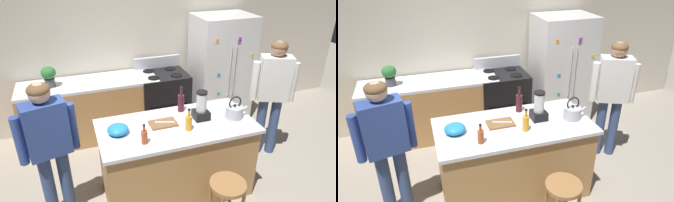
# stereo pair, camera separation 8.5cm
# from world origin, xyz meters

# --- Properties ---
(ground_plane) EXTENTS (14.00, 14.00, 0.00)m
(ground_plane) POSITION_xyz_m (0.00, 0.00, 0.00)
(ground_plane) COLOR #9E9384
(back_wall) EXTENTS (8.00, 0.10, 2.70)m
(back_wall) POSITION_xyz_m (0.00, 1.95, 1.35)
(back_wall) COLOR beige
(back_wall) RESTS_ON ground_plane
(kitchen_island) EXTENTS (1.74, 0.83, 0.93)m
(kitchen_island) POSITION_xyz_m (0.00, 0.00, 0.47)
(kitchen_island) COLOR #B7844C
(kitchen_island) RESTS_ON ground_plane
(back_counter_run) EXTENTS (2.00, 0.64, 0.93)m
(back_counter_run) POSITION_xyz_m (-0.80, 1.55, 0.46)
(back_counter_run) COLOR #B7844C
(back_counter_run) RESTS_ON ground_plane
(refrigerator) EXTENTS (0.90, 0.73, 1.77)m
(refrigerator) POSITION_xyz_m (1.33, 1.50, 0.88)
(refrigerator) COLOR silver
(refrigerator) RESTS_ON ground_plane
(stove_range) EXTENTS (0.76, 0.65, 1.11)m
(stove_range) POSITION_xyz_m (0.32, 1.52, 0.48)
(stove_range) COLOR black
(stove_range) RESTS_ON ground_plane
(person_by_island_left) EXTENTS (0.59, 0.31, 1.60)m
(person_by_island_left) POSITION_xyz_m (-1.33, 0.04, 0.97)
(person_by_island_left) COLOR #384C7A
(person_by_island_left) RESTS_ON ground_plane
(person_by_sink_right) EXTENTS (0.58, 0.36, 1.65)m
(person_by_sink_right) POSITION_xyz_m (1.49, 0.34, 1.00)
(person_by_sink_right) COLOR #384C7A
(person_by_sink_right) RESTS_ON ground_plane
(bar_stool) EXTENTS (0.36, 0.36, 0.64)m
(bar_stool) POSITION_xyz_m (0.26, -0.74, 0.50)
(bar_stool) COLOR #9E6B3D
(bar_stool) RESTS_ON ground_plane
(potted_plant) EXTENTS (0.20, 0.20, 0.30)m
(potted_plant) POSITION_xyz_m (-1.32, 1.55, 1.10)
(potted_plant) COLOR #4C4C51
(potted_plant) RESTS_ON back_counter_run
(blender_appliance) EXTENTS (0.17, 0.17, 0.34)m
(blender_appliance) POSITION_xyz_m (0.31, 0.04, 1.07)
(blender_appliance) COLOR black
(blender_appliance) RESTS_ON kitchen_island
(bottle_wine) EXTENTS (0.08, 0.08, 0.32)m
(bottle_wine) POSITION_xyz_m (0.16, 0.28, 1.05)
(bottle_wine) COLOR #471923
(bottle_wine) RESTS_ON kitchen_island
(bottle_cooking_sauce) EXTENTS (0.06, 0.06, 0.22)m
(bottle_cooking_sauce) POSITION_xyz_m (-0.43, -0.23, 1.01)
(bottle_cooking_sauce) COLOR #B24C26
(bottle_cooking_sauce) RESTS_ON kitchen_island
(bottle_soda) EXTENTS (0.07, 0.07, 0.26)m
(bottle_soda) POSITION_xyz_m (0.08, -0.14, 1.02)
(bottle_soda) COLOR orange
(bottle_soda) RESTS_ON kitchen_island
(mixing_bowl) EXTENTS (0.23, 0.23, 0.10)m
(mixing_bowl) POSITION_xyz_m (-0.65, 0.03, 0.98)
(mixing_bowl) COLOR #268CD8
(mixing_bowl) RESTS_ON kitchen_island
(tea_kettle) EXTENTS (0.28, 0.20, 0.27)m
(tea_kettle) POSITION_xyz_m (0.68, -0.06, 1.01)
(tea_kettle) COLOR #B7BABF
(tea_kettle) RESTS_ON kitchen_island
(cutting_board) EXTENTS (0.30, 0.20, 0.02)m
(cutting_board) POSITION_xyz_m (-0.14, 0.06, 0.94)
(cutting_board) COLOR brown
(cutting_board) RESTS_ON kitchen_island
(chef_knife) EXTENTS (0.22, 0.10, 0.01)m
(chef_knife) POSITION_xyz_m (-0.12, 0.06, 0.95)
(chef_knife) COLOR #B7BABF
(chef_knife) RESTS_ON cutting_board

